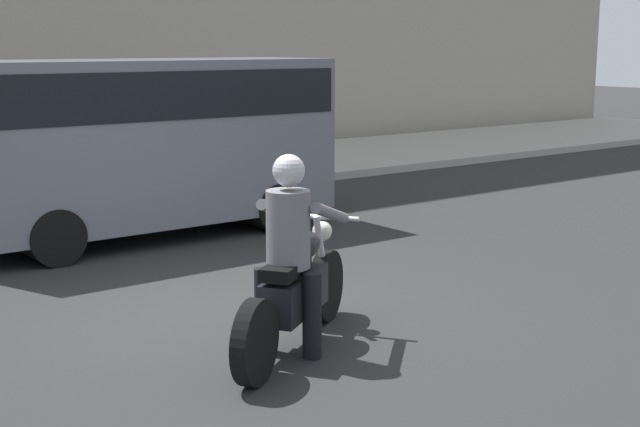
{
  "coord_description": "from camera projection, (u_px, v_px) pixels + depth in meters",
  "views": [
    {
      "loc": [
        -4.06,
        -6.43,
        2.4
      ],
      "look_at": [
        0.19,
        -0.88,
        1.05
      ],
      "focal_mm": 49.66,
      "sensor_mm": 36.0,
      "label": 1
    }
  ],
  "objects": [
    {
      "name": "parked_van_slate_gray",
      "position": [
        139.0,
        135.0,
        11.01
      ],
      "size": [
        4.71,
        1.96,
        2.21
      ],
      "color": "slate",
      "rests_on": "ground_plane"
    },
    {
      "name": "motorcycle_with_rider_gray",
      "position": [
        293.0,
        272.0,
        6.93
      ],
      "size": [
        1.9,
        1.32,
        1.58
      ],
      "color": "black",
      "rests_on": "ground_plane"
    },
    {
      "name": "ground_plane",
      "position": [
        244.0,
        317.0,
        7.89
      ],
      "size": [
        80.0,
        80.0,
        0.0
      ],
      "primitive_type": "plane",
      "color": "#282828"
    }
  ]
}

